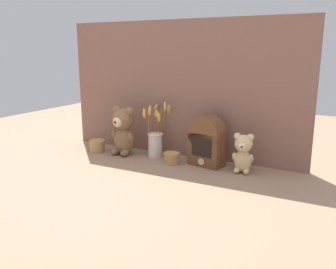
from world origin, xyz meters
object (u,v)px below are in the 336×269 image
Objects in this scene: teddy_bear_large at (123,130)px; flower_vase at (156,139)px; decorative_tin_short at (172,158)px; vintage_radio at (207,141)px; teddy_bear_medium at (243,152)px; decorative_tin_tall at (97,146)px.

flower_vase is at bearing 15.80° from teddy_bear_large.
decorative_tin_short is at bearing -4.02° from teddy_bear_large.
flower_vase reaches higher than teddy_bear_large.
teddy_bear_medium is at bearing -6.32° from vintage_radio.
flower_vase is at bearing 175.19° from teddy_bear_medium.
vintage_radio is (0.33, -0.02, 0.03)m from flower_vase.
decorative_tin_tall reaches higher than decorative_tin_short.
teddy_bear_medium reaches higher than decorative_tin_short.
flower_vase is 3.64× the size of decorative_tin_short.
decorative_tin_tall is at bearing -172.00° from teddy_bear_large.
decorative_tin_short is at bearing -163.16° from vintage_radio.
vintage_radio reaches higher than decorative_tin_tall.
vintage_radio is 2.84× the size of decorative_tin_tall.
vintage_radio is at bearing 173.68° from teddy_bear_medium.
decorative_tin_tall is at bearing -167.91° from flower_vase.
teddy_bear_large is 0.89× the size of flower_vase.
decorative_tin_short is at bearing -28.34° from flower_vase.
decorative_tin_tall is at bearing -177.83° from teddy_bear_medium.
vintage_radio is 0.22m from decorative_tin_short.
vintage_radio reaches higher than teddy_bear_medium.
teddy_bear_medium is 2.13× the size of decorative_tin_tall.
decorative_tin_short is (0.14, -0.08, -0.08)m from flower_vase.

